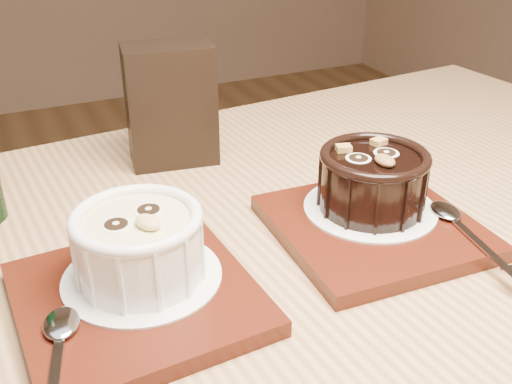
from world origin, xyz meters
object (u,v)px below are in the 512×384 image
Objects in this scene: ramekin_white at (139,242)px; ramekin_dark at (373,178)px; table at (295,356)px; tray_left at (137,298)px; tray_right at (373,227)px; condiment_stand at (171,105)px.

ramekin_dark is (0.23, 0.02, 0.00)m from ramekin_white.
table is 12.09× the size of ramekin_white.
tray_left is at bearing -143.87° from ramekin_white.
tray_right is (0.10, 0.03, 0.10)m from table.
ramekin_white reaches higher than tray_right.
ramekin_dark is 0.75× the size of condiment_stand.
tray_left is 0.28m from condiment_stand.
condiment_stand reaches higher than tray_right.
condiment_stand is at bearing 122.05° from ramekin_dark.
table is 7.01× the size of tray_right.
condiment_stand reaches higher than tray_left.
ramekin_dark is at bearing -59.74° from condiment_stand.
tray_right is 1.29× the size of condiment_stand.
ramekin_white is at bearing -174.45° from ramekin_dark.
ramekin_white is 0.75× the size of condiment_stand.
tray_right is at bearing 2.63° from tray_left.
table is 0.32m from condiment_stand.
ramekin_white is at bearing 178.81° from tray_right.
condiment_stand is at bearing 44.57° from ramekin_white.
ramekin_white is 0.58× the size of tray_right.
ramekin_white is at bearing -113.78° from condiment_stand.
condiment_stand reaches higher than table.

